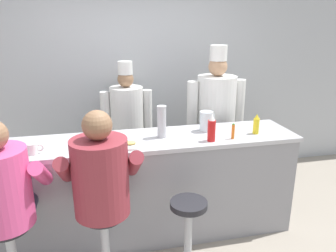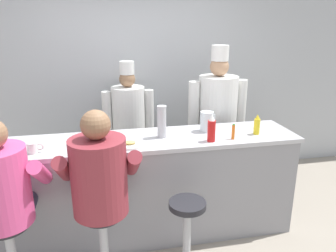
{
  "view_description": "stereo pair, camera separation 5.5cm",
  "coord_description": "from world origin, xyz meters",
  "px_view_note": "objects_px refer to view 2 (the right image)",
  "views": [
    {
      "loc": [
        -0.48,
        -2.56,
        2.08
      ],
      "look_at": [
        0.16,
        0.29,
        1.15
      ],
      "focal_mm": 35.0,
      "sensor_mm": 36.0,
      "label": 1
    },
    {
      "loc": [
        -0.43,
        -2.57,
        2.08
      ],
      "look_at": [
        0.16,
        0.29,
        1.15
      ],
      "focal_mm": 35.0,
      "sensor_mm": 36.0,
      "label": 2
    }
  ],
  "objects_px": {
    "mustard_bottle_yellow": "(257,125)",
    "diner_seated_maroon": "(99,179)",
    "empty_stool_round": "(187,225)",
    "water_pitcher_clear": "(207,122)",
    "coffee_mug_white": "(33,148)",
    "breakfast_plate": "(130,144)",
    "cook_in_whites_far": "(217,116)",
    "ketchup_bottle_red": "(212,129)",
    "hot_sauce_bottle_orange": "(233,132)",
    "cup_stack_steel": "(162,122)",
    "diner_seated_pink": "(2,190)",
    "cereal_bowl": "(80,144)",
    "cook_in_whites_near": "(129,120)"
  },
  "relations": [
    {
      "from": "cook_in_whites_far",
      "to": "cup_stack_steel",
      "type": "bearing_deg",
      "value": -139.88
    },
    {
      "from": "cereal_bowl",
      "to": "coffee_mug_white",
      "type": "height_order",
      "value": "coffee_mug_white"
    },
    {
      "from": "empty_stool_round",
      "to": "cook_in_whites_near",
      "type": "xyz_separation_m",
      "value": [
        -0.32,
        1.67,
        0.45
      ]
    },
    {
      "from": "ketchup_bottle_red",
      "to": "water_pitcher_clear",
      "type": "height_order",
      "value": "ketchup_bottle_red"
    },
    {
      "from": "hot_sauce_bottle_orange",
      "to": "cook_in_whites_near",
      "type": "height_order",
      "value": "cook_in_whites_near"
    },
    {
      "from": "breakfast_plate",
      "to": "empty_stool_round",
      "type": "distance_m",
      "value": 0.85
    },
    {
      "from": "coffee_mug_white",
      "to": "cereal_bowl",
      "type": "bearing_deg",
      "value": 12.07
    },
    {
      "from": "hot_sauce_bottle_orange",
      "to": "coffee_mug_white",
      "type": "relative_size",
      "value": 1.08
    },
    {
      "from": "mustard_bottle_yellow",
      "to": "empty_stool_round",
      "type": "height_order",
      "value": "mustard_bottle_yellow"
    },
    {
      "from": "hot_sauce_bottle_orange",
      "to": "cook_in_whites_far",
      "type": "relative_size",
      "value": 0.08
    },
    {
      "from": "cereal_bowl",
      "to": "cook_in_whites_far",
      "type": "relative_size",
      "value": 0.08
    },
    {
      "from": "breakfast_plate",
      "to": "cook_in_whites_near",
      "type": "relative_size",
      "value": 0.14
    },
    {
      "from": "hot_sauce_bottle_orange",
      "to": "coffee_mug_white",
      "type": "height_order",
      "value": "hot_sauce_bottle_orange"
    },
    {
      "from": "water_pitcher_clear",
      "to": "coffee_mug_white",
      "type": "relative_size",
      "value": 1.47
    },
    {
      "from": "ketchup_bottle_red",
      "to": "diner_seated_pink",
      "type": "xyz_separation_m",
      "value": [
        -1.71,
        -0.37,
        -0.23
      ]
    },
    {
      "from": "breakfast_plate",
      "to": "water_pitcher_clear",
      "type": "bearing_deg",
      "value": 17.8
    },
    {
      "from": "breakfast_plate",
      "to": "cook_in_whites_far",
      "type": "relative_size",
      "value": 0.13
    },
    {
      "from": "ketchup_bottle_red",
      "to": "hot_sauce_bottle_orange",
      "type": "bearing_deg",
      "value": 2.83
    },
    {
      "from": "diner_seated_pink",
      "to": "cook_in_whites_far",
      "type": "distance_m",
      "value": 2.44
    },
    {
      "from": "diner_seated_maroon",
      "to": "mustard_bottle_yellow",
      "type": "bearing_deg",
      "value": 17.3
    },
    {
      "from": "coffee_mug_white",
      "to": "empty_stool_round",
      "type": "relative_size",
      "value": 0.2
    },
    {
      "from": "breakfast_plate",
      "to": "empty_stool_round",
      "type": "bearing_deg",
      "value": -46.63
    },
    {
      "from": "diner_seated_pink",
      "to": "empty_stool_round",
      "type": "height_order",
      "value": "diner_seated_pink"
    },
    {
      "from": "ketchup_bottle_red",
      "to": "cook_in_whites_far",
      "type": "height_order",
      "value": "cook_in_whites_far"
    },
    {
      "from": "cook_in_whites_near",
      "to": "diner_seated_pink",
      "type": "bearing_deg",
      "value": -123.01
    },
    {
      "from": "cup_stack_steel",
      "to": "cook_in_whites_far",
      "type": "relative_size",
      "value": 0.17
    },
    {
      "from": "cereal_bowl",
      "to": "coffee_mug_white",
      "type": "relative_size",
      "value": 1.03
    },
    {
      "from": "ketchup_bottle_red",
      "to": "cereal_bowl",
      "type": "xyz_separation_m",
      "value": [
        -1.18,
        0.11,
        -0.1
      ]
    },
    {
      "from": "breakfast_plate",
      "to": "mustard_bottle_yellow",
      "type": "bearing_deg",
      "value": 3.16
    },
    {
      "from": "mustard_bottle_yellow",
      "to": "water_pitcher_clear",
      "type": "bearing_deg",
      "value": 157.52
    },
    {
      "from": "mustard_bottle_yellow",
      "to": "breakfast_plate",
      "type": "xyz_separation_m",
      "value": [
        -1.24,
        -0.07,
        -0.08
      ]
    },
    {
      "from": "diner_seated_pink",
      "to": "cook_in_whites_near",
      "type": "bearing_deg",
      "value": 56.99
    },
    {
      "from": "ketchup_bottle_red",
      "to": "cup_stack_steel",
      "type": "relative_size",
      "value": 0.84
    },
    {
      "from": "water_pitcher_clear",
      "to": "empty_stool_round",
      "type": "height_order",
      "value": "water_pitcher_clear"
    },
    {
      "from": "water_pitcher_clear",
      "to": "coffee_mug_white",
      "type": "distance_m",
      "value": 1.62
    },
    {
      "from": "coffee_mug_white",
      "to": "cook_in_whites_far",
      "type": "relative_size",
      "value": 0.07
    },
    {
      "from": "cook_in_whites_far",
      "to": "ketchup_bottle_red",
      "type": "bearing_deg",
      "value": -113.3
    },
    {
      "from": "ketchup_bottle_red",
      "to": "mustard_bottle_yellow",
      "type": "relative_size",
      "value": 1.29
    },
    {
      "from": "cup_stack_steel",
      "to": "diner_seated_pink",
      "type": "height_order",
      "value": "diner_seated_pink"
    },
    {
      "from": "cup_stack_steel",
      "to": "diner_seated_pink",
      "type": "xyz_separation_m",
      "value": [
        -1.29,
        -0.58,
        -0.26
      ]
    },
    {
      "from": "cereal_bowl",
      "to": "cook_in_whites_near",
      "type": "relative_size",
      "value": 0.09
    },
    {
      "from": "hot_sauce_bottle_orange",
      "to": "cook_in_whites_near",
      "type": "bearing_deg",
      "value": 124.63
    },
    {
      "from": "diner_seated_maroon",
      "to": "cook_in_whites_far",
      "type": "bearing_deg",
      "value": 41.8
    },
    {
      "from": "ketchup_bottle_red",
      "to": "cook_in_whites_near",
      "type": "bearing_deg",
      "value": 117.11
    },
    {
      "from": "mustard_bottle_yellow",
      "to": "diner_seated_maroon",
      "type": "height_order",
      "value": "diner_seated_maroon"
    },
    {
      "from": "mustard_bottle_yellow",
      "to": "diner_seated_maroon",
      "type": "xyz_separation_m",
      "value": [
        -1.52,
        -0.47,
        -0.19
      ]
    },
    {
      "from": "mustard_bottle_yellow",
      "to": "hot_sauce_bottle_orange",
      "type": "bearing_deg",
      "value": -162.12
    },
    {
      "from": "mustard_bottle_yellow",
      "to": "coffee_mug_white",
      "type": "xyz_separation_m",
      "value": [
        -2.05,
        -0.07,
        -0.05
      ]
    },
    {
      "from": "ketchup_bottle_red",
      "to": "empty_stool_round",
      "type": "distance_m",
      "value": 0.87
    },
    {
      "from": "diner_seated_maroon",
      "to": "cook_in_whites_far",
      "type": "xyz_separation_m",
      "value": [
        1.4,
        1.25,
        0.07
      ]
    }
  ]
}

